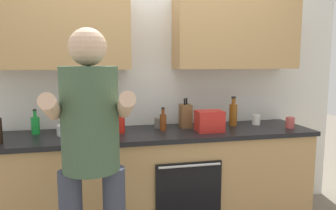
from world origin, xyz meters
TOP-DOWN VIEW (x-y plane):
  - back_wall_unit at (0.00, 0.27)m, footprint 4.00×0.39m
  - counter at (0.00, -0.00)m, footprint 2.84×0.67m
  - person_standing at (-0.55, -0.83)m, footprint 0.49×0.45m
  - bottle_hotsauce at (-0.32, 0.02)m, footprint 0.08×0.08m
  - bottle_vinegar at (0.07, 0.05)m, footprint 0.06×0.06m
  - bottle_syrup at (0.77, 0.11)m, footprint 0.08×0.08m
  - bottle_water at (-0.50, -0.14)m, footprint 0.08×0.08m
  - bottle_soda at (-1.03, 0.13)m, footprint 0.07×0.07m
  - cup_coffee at (1.01, 0.10)m, footprint 0.08×0.08m
  - cup_stoneware at (0.05, 0.16)m, footprint 0.09×0.09m
  - cup_ceramic at (1.25, -0.11)m, footprint 0.08×0.08m
  - mixing_bowl at (-0.75, 0.05)m, footprint 0.20×0.20m
  - knife_block at (0.30, 0.13)m, footprint 0.10×0.14m
  - grocery_bag_crisps at (0.46, -0.09)m, footprint 0.24×0.18m

SIDE VIEW (x-z plane):
  - counter at x=0.00m, z-range 0.00..0.90m
  - mixing_bowl at x=-0.75m, z-range 0.90..0.99m
  - cup_stoneware at x=0.05m, z-range 0.90..1.00m
  - cup_coffee at x=1.01m, z-range 0.90..1.00m
  - cup_ceramic at x=1.25m, z-range 0.90..1.00m
  - bottle_soda at x=-1.03m, z-range 0.87..1.09m
  - bottle_vinegar at x=0.07m, z-range 0.88..1.09m
  - grocery_bag_crisps at x=0.46m, z-range 0.90..1.09m
  - bottle_hotsauce at x=-0.32m, z-range 0.88..1.11m
  - bottle_water at x=-0.50m, z-range 0.87..1.13m
  - knife_block at x=0.30m, z-range 0.87..1.15m
  - person_standing at x=-0.55m, z-range 0.16..1.87m
  - bottle_syrup at x=0.77m, z-range 0.87..1.16m
  - back_wall_unit at x=0.00m, z-range 0.25..2.75m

